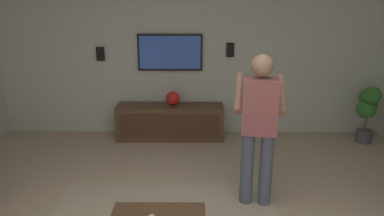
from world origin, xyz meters
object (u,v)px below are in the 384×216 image
object	(u,v)px
wall_speaker_left	(230,50)
wall_speaker_right	(100,54)
media_console	(171,122)
vase_round	(173,98)
tv	(170,52)
person_standing	(259,122)
potted_plant_tall	(368,107)

from	to	relation	value
wall_speaker_left	wall_speaker_right	xyz separation A→B (m)	(0.00, 2.09, -0.06)
media_console	vase_round	xyz separation A→B (m)	(0.05, -0.05, 0.39)
tv	vase_round	bearing A→B (deg)	13.72
tv	wall_speaker_left	world-z (taller)	tv
vase_round	tv	bearing A→B (deg)	13.72
wall_speaker_right	person_standing	bearing A→B (deg)	-135.09
potted_plant_tall	wall_speaker_right	world-z (taller)	wall_speaker_right
potted_plant_tall	vase_round	world-z (taller)	potted_plant_tall
media_console	wall_speaker_right	bearing A→B (deg)	-102.72
person_standing	potted_plant_tall	xyz separation A→B (m)	(1.77, -2.03, -0.35)
tv	wall_speaker_right	world-z (taller)	tv
person_standing	wall_speaker_left	size ratio (longest dim) A/B	7.45
potted_plant_tall	wall_speaker_right	xyz separation A→B (m)	(0.42, 4.21, 0.76)
media_console	wall_speaker_left	bearing A→B (deg)	104.78
media_console	wall_speaker_right	distance (m)	1.57
wall_speaker_right	vase_round	bearing A→B (deg)	-99.73
tv	media_console	bearing A→B (deg)	0.00
wall_speaker_left	person_standing	bearing A→B (deg)	-177.60
media_console	vase_round	size ratio (longest dim) A/B	7.73
media_console	person_standing	world-z (taller)	person_standing
tv	vase_round	xyz separation A→B (m)	(-0.19, -0.05, -0.71)
vase_round	wall_speaker_left	bearing A→B (deg)	-77.65
media_console	wall_speaker_left	xyz separation A→B (m)	(0.25, -0.96, 1.13)
tv	wall_speaker_right	distance (m)	1.13
tv	person_standing	xyz separation A→B (m)	(-2.17, -1.05, -0.44)
tv	wall_speaker_left	size ratio (longest dim) A/B	4.70
person_standing	media_console	bearing A→B (deg)	37.47
media_console	vase_round	world-z (taller)	vase_round
media_console	wall_speaker_left	world-z (taller)	wall_speaker_left
potted_plant_tall	wall_speaker_left	distance (m)	2.31
person_standing	wall_speaker_right	bearing A→B (deg)	53.76
media_console	person_standing	xyz separation A→B (m)	(-1.93, -1.05, 0.66)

